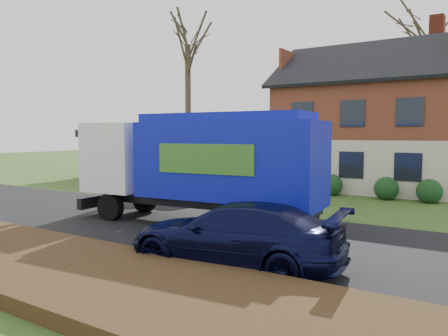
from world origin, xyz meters
The scene contains 10 objects.
ground centered at (0.00, 0.00, 0.00)m, with size 120.00×120.00×0.00m, color #324C19.
road centered at (0.00, 0.00, 0.01)m, with size 80.00×7.00×0.02m, color black.
mulch_verge centered at (0.00, -5.30, 0.15)m, with size 80.00×3.50×0.30m, color #311B10.
main_house centered at (1.49, 13.91, 4.03)m, with size 12.95×8.95×9.26m.
ranch_house centered at (-12.00, 13.00, 1.81)m, with size 9.80×8.20×3.70m.
garbage_truck centered at (-0.09, 0.62, 2.11)m, with size 8.70×3.04×3.65m.
silver_sedan centered at (-5.11, 4.67, 0.86)m, with size 1.81×5.20×1.71m, color #A4A6AC.
navy_wagon centered at (3.23, -2.73, 0.73)m, with size 2.04×5.02×1.46m, color black.
tree_front_west centered at (-7.32, 9.32, 9.33)m, with size 3.81×3.81×11.32m.
tree_back centered at (3.54, 22.10, 10.78)m, with size 4.08×4.08×12.93m.
Camera 1 is at (8.31, -11.03, 2.99)m, focal length 35.00 mm.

